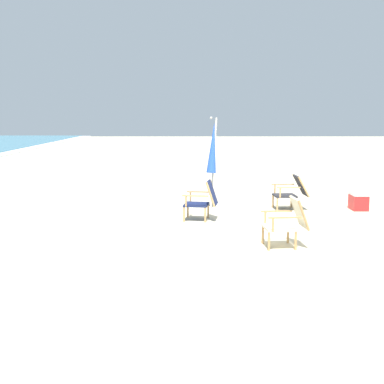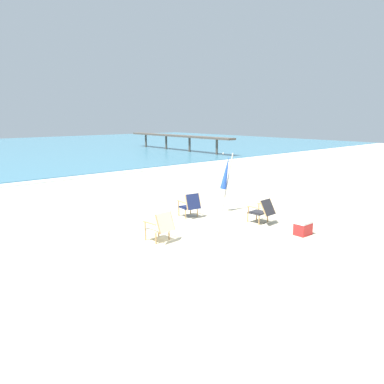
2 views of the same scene
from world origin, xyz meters
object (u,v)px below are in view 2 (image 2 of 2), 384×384
at_px(beach_chair_back_right, 161,226).
at_px(cooler_box, 303,228).
at_px(beach_chair_mid_center, 190,205).
at_px(beach_chair_front_right, 262,210).
at_px(umbrella_furled_blue, 226,173).

height_order(beach_chair_back_right, cooler_box, beach_chair_back_right).
bearing_deg(beach_chair_mid_center, beach_chair_front_right, -58.88).
xyz_separation_m(beach_chair_mid_center, umbrella_furled_blue, (1.44, -0.24, 0.94)).
bearing_deg(umbrella_furled_blue, beach_chair_front_right, -96.53).
height_order(umbrella_furled_blue, cooler_box, umbrella_furled_blue).
relative_size(beach_chair_front_right, umbrella_furled_blue, 0.37).
bearing_deg(cooler_box, beach_chair_front_right, 88.15).
height_order(beach_chair_mid_center, cooler_box, beach_chair_mid_center).
relative_size(beach_chair_front_right, beach_chair_back_right, 0.97).
distance_m(beach_chair_mid_center, beach_chair_back_right, 2.58).
relative_size(beach_chair_mid_center, cooler_box, 1.67).
bearing_deg(cooler_box, beach_chair_mid_center, 108.46).
bearing_deg(beach_chair_front_right, beach_chair_mid_center, 121.12).
distance_m(beach_chair_back_right, umbrella_furled_blue, 3.92).
bearing_deg(umbrella_furled_blue, beach_chair_mid_center, 170.46).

